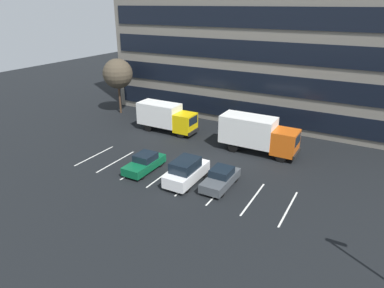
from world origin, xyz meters
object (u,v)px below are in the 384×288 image
Objects in this scene: sedan_charcoal at (221,178)px; box_truck_orange at (257,133)px; suv_white at (186,171)px; bare_tree at (118,74)px; sedan_forest at (145,163)px; box_truck_yellow at (166,116)px.

box_truck_orange is at bearing 88.57° from sedan_charcoal.
bare_tree reaches higher than suv_white.
sedan_charcoal is at bearing -29.94° from bare_tree.
box_truck_orange is at bearing 71.27° from suv_white.
box_truck_orange is 9.60m from suv_white.
sedan_forest is 0.93× the size of suv_white.
sedan_forest is 1.00× the size of sedan_charcoal.
box_truck_orange is 8.37m from sedan_charcoal.
bare_tree is (-21.12, 3.79, 3.39)m from box_truck_orange.
box_truck_orange reaches higher than sedan_forest.
sedan_forest is at bearing 179.08° from suv_white.
sedan_charcoal is 24.59m from bare_tree.
suv_white is (-2.86, -0.78, 0.30)m from sedan_charcoal.
sedan_charcoal is at bearing 15.23° from suv_white.
bare_tree is (-9.65, 3.14, 3.57)m from box_truck_yellow.
bare_tree is at bearing 144.61° from suv_white.
sedan_forest reaches higher than sedan_charcoal.
sedan_forest is at bearing -174.49° from sedan_charcoal.
bare_tree is at bearing 136.82° from sedan_forest.
box_truck_orange is at bearing -3.21° from box_truck_yellow.
box_truck_yellow is at bearing -18.03° from bare_tree.
bare_tree is (-13.59, 12.75, 4.71)m from sedan_forest.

